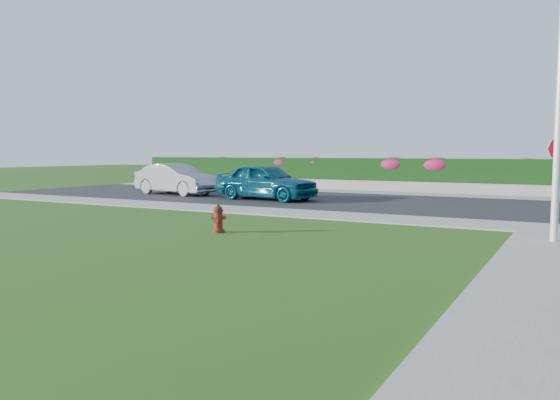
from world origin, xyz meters
The scene contains 18 objects.
ground centered at (0.00, 0.00, 0.00)m, with size 120.00×120.00×0.00m, color black.
street_far centered at (-5.00, 14.00, 0.02)m, with size 26.00×8.00×0.04m, color black.
sidewalk_right centered at (7.00, -2.00, 0.02)m, with size 2.00×20.00×0.04m, color gray.
sidewalk_far centered at (-6.00, 9.00, 0.02)m, with size 24.00×2.00×0.04m, color gray.
sidewalk_beyond centered at (-1.00, 19.00, 0.02)m, with size 34.00×2.00×0.04m, color gray.
retaining_wall centered at (-1.00, 20.50, 0.30)m, with size 34.00×0.40×0.60m, color gray.
hedge centered at (-1.00, 20.60, 1.15)m, with size 32.00×0.90×1.10m, color black.
fire_hydrant centered at (-0.53, 4.36, 0.34)m, with size 0.38×0.36×0.73m.
sedan_teal centered at (-4.13, 12.84, 0.80)m, with size 1.80×4.47×1.52m, color #0C485D.
sedan_silver centered at (-9.23, 13.21, 0.76)m, with size 1.53×4.38×1.44m, color #95989C.
utility_pole centered at (6.92, 6.63, 3.27)m, with size 0.16×0.16×6.54m, color silver.
stop_sign centered at (6.89, 9.31, 1.80)m, with size 0.62×0.26×2.44m.
flower_clump_a centered at (-11.74, 20.50, 1.48)m, with size 1.09×0.70×0.55m, color #BF2060.
flower_clump_b centered at (-7.63, 20.50, 1.45)m, with size 1.24×0.80×0.62m, color #BF2060.
flower_clump_c centered at (-5.49, 20.50, 1.48)m, with size 1.12×0.72×0.56m, color #BF2060.
flower_clump_d centered at (-1.10, 20.50, 1.40)m, with size 1.50×0.97×0.75m, color #BF2060.
flower_clump_e centered at (1.12, 20.50, 1.39)m, with size 1.55×0.99×0.77m, color #BF2060.
flower_clump_f centered at (5.14, 20.50, 1.50)m, with size 1.02×0.66×0.51m, color #BF2060.
Camera 1 is at (7.41, -6.78, 2.01)m, focal length 35.00 mm.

